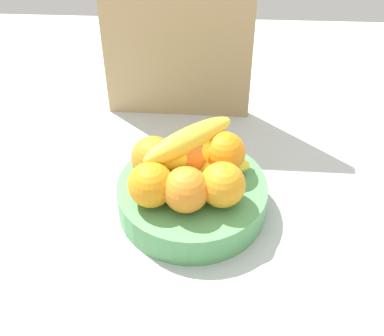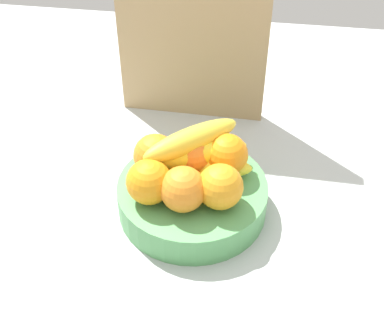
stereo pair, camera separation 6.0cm
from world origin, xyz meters
TOP-DOWN VIEW (x-y plane):
  - ground_plane at (0.00, 0.00)cm, footprint 180.00×140.00cm
  - fruit_bowl at (0.69, -0.46)cm, footprint 23.99×23.99cm
  - orange_front_left at (0.07, -4.77)cm, footprint 6.98×6.98cm
  - orange_front_right at (5.36, -3.42)cm, footprint 6.98×6.98cm
  - orange_center at (5.53, 3.97)cm, footprint 6.98×6.98cm
  - orange_back_left at (-0.49, 3.42)cm, footprint 6.98×6.98cm
  - orange_back_right at (-5.61, 2.24)cm, footprint 6.98×6.98cm
  - orange_top_stack at (-5.28, -3.94)cm, footprint 6.98×6.98cm
  - banana_bunch at (0.55, 2.83)cm, footprint 18.05×14.24cm
  - cutting_board at (-3.43, 27.32)cm, footprint 28.03×2.39cm

SIDE VIEW (x-z plane):
  - ground_plane at x=0.00cm, z-range -3.00..0.00cm
  - fruit_bowl at x=0.69cm, z-range 0.00..5.28cm
  - orange_front_left at x=0.07cm, z-range 5.28..12.26cm
  - orange_front_right at x=5.36cm, z-range 5.28..12.26cm
  - orange_center at x=5.53cm, z-range 5.28..12.26cm
  - orange_back_left at x=-0.49cm, z-range 5.28..12.26cm
  - orange_back_right at x=-5.61cm, z-range 5.28..12.26cm
  - orange_top_stack at x=-5.28cm, z-range 5.28..12.26cm
  - banana_bunch at x=0.55cm, z-range 5.28..13.68cm
  - cutting_board at x=-3.43cm, z-range 0.00..36.00cm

